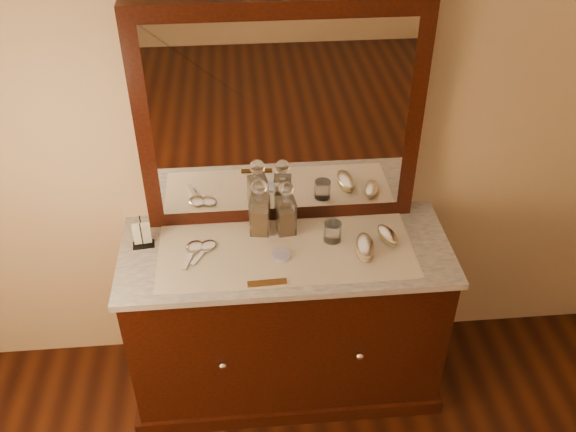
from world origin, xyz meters
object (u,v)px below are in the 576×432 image
object	(u,v)px
hand_mirror_inner	(206,248)
brush_far	(388,235)
napkin_rack	(142,235)
pin_dish	(281,255)
hand_mirror_outer	(193,249)
brush_near	(365,247)
decanter_right	(286,213)
comb	(267,283)
mirror_frame	(281,119)
decanter_left	(260,212)
dresser_cabinet	(286,320)

from	to	relation	value
hand_mirror_inner	brush_far	bearing A→B (deg)	0.10
napkin_rack	pin_dish	bearing A→B (deg)	-12.83
napkin_rack	hand_mirror_outer	size ratio (longest dim) A/B	0.69
brush_far	brush_near	bearing A→B (deg)	-146.21
decanter_right	napkin_rack	bearing A→B (deg)	-176.67
comb	brush_near	distance (m)	0.46
brush_far	hand_mirror_inner	xyz separation A→B (m)	(-0.80, -0.00, -0.01)
mirror_frame	napkin_rack	distance (m)	0.78
decanter_left	hand_mirror_inner	world-z (taller)	decanter_left
mirror_frame	comb	distance (m)	0.68
dresser_cabinet	comb	bearing A→B (deg)	-113.60
decanter_right	pin_dish	bearing A→B (deg)	-101.39
dresser_cabinet	brush_far	bearing A→B (deg)	2.91
hand_mirror_outer	decanter_left	bearing A→B (deg)	20.46
decanter_left	hand_mirror_inner	size ratio (longest dim) A/B	1.53
pin_dish	brush_far	size ratio (longest dim) A/B	0.53
pin_dish	decanter_right	world-z (taller)	decanter_right
mirror_frame	decanter_right	size ratio (longest dim) A/B	4.53
brush_near	hand_mirror_outer	distance (m)	0.74
comb	hand_mirror_inner	world-z (taller)	hand_mirror_inner
dresser_cabinet	hand_mirror_outer	world-z (taller)	hand_mirror_outer
napkin_rack	decanter_left	xyz separation A→B (m)	(0.51, 0.05, 0.05)
mirror_frame	hand_mirror_inner	xyz separation A→B (m)	(-0.34, -0.22, -0.49)
pin_dish	comb	world-z (taller)	pin_dish
pin_dish	dresser_cabinet	bearing A→B (deg)	66.74
decanter_right	comb	bearing A→B (deg)	-107.61
napkin_rack	decanter_left	distance (m)	0.52
dresser_cabinet	napkin_rack	distance (m)	0.80
brush_near	decanter_right	bearing A→B (deg)	152.33
mirror_frame	decanter_right	bearing A→B (deg)	-85.20
napkin_rack	brush_far	xyz separation A→B (m)	(1.07, -0.06, -0.03)
brush_near	hand_mirror_inner	bearing A→B (deg)	173.65
dresser_cabinet	pin_dish	bearing A→B (deg)	-113.26
dresser_cabinet	comb	xyz separation A→B (m)	(-0.10, -0.22, 0.45)
brush_far	dresser_cabinet	bearing A→B (deg)	-177.09
hand_mirror_inner	decanter_right	bearing A→B (deg)	14.95
comb	brush_far	xyz separation A→B (m)	(0.55, 0.24, 0.02)
dresser_cabinet	pin_dish	distance (m)	0.46
decanter_left	brush_near	bearing A→B (deg)	-22.24
pin_dish	hand_mirror_inner	distance (m)	0.33
dresser_cabinet	brush_far	world-z (taller)	brush_far
comb	brush_far	size ratio (longest dim) A/B	1.03
mirror_frame	comb	bearing A→B (deg)	-101.64
dresser_cabinet	pin_dish	xyz separation A→B (m)	(-0.02, -0.06, 0.45)
mirror_frame	decanter_right	world-z (taller)	mirror_frame
brush_far	hand_mirror_outer	world-z (taller)	brush_far
pin_dish	brush_far	bearing A→B (deg)	9.35
decanter_right	brush_far	world-z (taller)	decanter_right
hand_mirror_inner	napkin_rack	bearing A→B (deg)	167.93
dresser_cabinet	decanter_left	distance (m)	0.57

